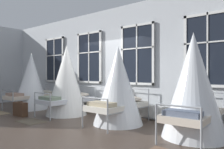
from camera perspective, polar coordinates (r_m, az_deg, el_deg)
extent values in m
plane|color=#4C3D33|center=(6.59, -6.68, -11.67)|extent=(21.38, 21.38, 0.00)
cube|color=silver|center=(7.41, 0.26, 3.55)|extent=(11.69, 0.10, 3.58)
cube|color=black|center=(9.57, -14.89, 3.74)|extent=(1.18, 0.02, 1.87)
cube|color=silver|center=(9.55, -14.89, -1.66)|extent=(1.18, 0.06, 0.07)
cube|color=silver|center=(9.67, -14.89, 9.07)|extent=(1.18, 0.06, 0.07)
cube|color=silver|center=(10.02, -16.80, 3.57)|extent=(0.07, 0.06, 1.87)
cube|color=silver|center=(9.13, -12.80, 3.91)|extent=(0.07, 0.06, 1.87)
cube|color=silver|center=(9.57, -14.89, 3.74)|extent=(0.04, 0.06, 1.87)
cube|color=silver|center=(9.58, -14.89, 4.85)|extent=(1.18, 0.06, 0.04)
cube|color=black|center=(8.02, -6.03, 4.45)|extent=(1.18, 0.02, 1.87)
cube|color=silver|center=(8.00, -6.03, -1.99)|extent=(1.18, 0.06, 0.07)
cube|color=silver|center=(8.14, -6.04, 10.78)|extent=(1.18, 0.06, 0.07)
cube|color=silver|center=(8.42, -8.75, 4.24)|extent=(0.07, 0.06, 1.87)
cube|color=silver|center=(7.64, -3.04, 4.66)|extent=(0.07, 0.06, 1.87)
cube|color=silver|center=(8.02, -6.03, 4.45)|extent=(0.04, 0.06, 1.87)
cube|color=silver|center=(8.04, -6.04, 5.78)|extent=(1.18, 0.06, 0.04)
cube|color=black|center=(6.75, 6.60, 5.27)|extent=(1.18, 0.02, 1.87)
cube|color=silver|center=(6.73, 6.60, -2.39)|extent=(1.18, 0.06, 0.07)
cube|color=silver|center=(6.89, 6.60, 12.74)|extent=(1.18, 0.06, 0.07)
cube|color=silver|center=(7.06, 2.74, 5.04)|extent=(0.07, 0.06, 1.87)
cube|color=silver|center=(6.47, 10.81, 5.48)|extent=(0.07, 0.06, 1.87)
cube|color=silver|center=(6.75, 6.60, 5.27)|extent=(0.04, 0.06, 1.87)
cube|color=silver|center=(6.77, 6.60, 6.84)|extent=(1.18, 0.06, 0.04)
cube|color=black|center=(5.93, 23.84, 5.97)|extent=(1.18, 0.02, 1.87)
cube|color=silver|center=(5.91, 23.83, -2.74)|extent=(1.18, 0.06, 0.07)
cube|color=silver|center=(6.09, 23.85, 14.42)|extent=(1.18, 0.06, 0.07)
cube|color=silver|center=(6.10, 18.75, 5.81)|extent=(0.07, 0.06, 1.87)
cube|color=silver|center=(5.93, 23.84, 5.97)|extent=(0.04, 0.06, 1.87)
cube|color=silver|center=(5.96, 23.84, 7.76)|extent=(1.18, 0.06, 0.04)
cube|color=silver|center=(7.38, -0.36, -8.42)|extent=(6.77, 0.10, 0.36)
cylinder|color=#9EA3A8|center=(9.82, -17.04, -5.12)|extent=(0.04, 0.04, 0.90)
cylinder|color=#9EA3A8|center=(9.14, -14.19, -5.51)|extent=(0.04, 0.04, 0.90)
cylinder|color=#9EA3A8|center=(8.97, -26.88, -6.04)|extent=(0.04, 0.04, 0.77)
cylinder|color=#9EA3A8|center=(8.22, -24.58, -6.60)|extent=(0.04, 0.04, 0.77)
cylinder|color=#9EA3A8|center=(9.36, -21.73, -5.58)|extent=(0.08, 1.82, 0.03)
cylinder|color=#9EA3A8|center=(8.64, -19.10, -6.05)|extent=(0.08, 1.82, 0.03)
cylinder|color=#9EA3A8|center=(9.44, -15.67, -2.58)|extent=(0.83, 0.05, 0.03)
cylinder|color=#9EA3A8|center=(8.55, -25.78, -3.74)|extent=(0.83, 0.05, 0.03)
cube|color=beige|center=(8.99, -20.47, -5.38)|extent=(0.90, 1.86, 0.13)
ellipsoid|color=#B7B2A3|center=(9.33, -16.88, -4.34)|extent=(0.65, 0.42, 0.14)
cube|color=gray|center=(8.68, -24.21, -4.81)|extent=(0.69, 0.38, 0.10)
cone|color=white|center=(8.95, -20.47, -1.60)|extent=(1.35, 1.35, 2.16)
cylinder|color=#9EA3A8|center=(8.28, -8.66, -6.09)|extent=(0.04, 0.04, 0.90)
cylinder|color=#9EA3A8|center=(7.68, -4.54, -6.57)|extent=(0.04, 0.04, 0.90)
cylinder|color=#9EA3A8|center=(7.23, -19.65, -7.52)|extent=(0.04, 0.04, 0.77)
cylinder|color=#9EA3A8|center=(6.53, -15.92, -8.33)|extent=(0.04, 0.04, 0.77)
cylinder|color=#9EA3A8|center=(7.72, -13.77, -6.78)|extent=(0.08, 1.82, 0.03)
cylinder|color=#9EA3A8|center=(7.07, -9.76, -7.41)|extent=(0.08, 1.82, 0.03)
cylinder|color=#9EA3A8|center=(7.94, -6.68, -3.08)|extent=(0.83, 0.06, 0.03)
cylinder|color=#9EA3A8|center=(6.83, -17.88, -4.70)|extent=(0.83, 0.06, 0.03)
cube|color=silver|center=(7.38, -11.86, -6.57)|extent=(0.90, 1.86, 0.13)
ellipsoid|color=beige|center=(7.80, -7.97, -5.21)|extent=(0.65, 0.42, 0.14)
cube|color=slate|center=(6.99, -16.07, -5.99)|extent=(0.69, 0.38, 0.10)
cone|color=white|center=(7.33, -11.86, -1.38)|extent=(1.35, 1.35, 2.31)
cylinder|color=#9EA3A8|center=(6.88, 3.54, -7.35)|extent=(0.04, 0.04, 0.90)
cylinder|color=#9EA3A8|center=(6.43, 9.58, -7.88)|extent=(0.04, 0.04, 0.90)
cylinder|color=#9EA3A8|center=(5.54, -7.77, -9.85)|extent=(0.04, 0.04, 0.77)
cylinder|color=#9EA3A8|center=(4.97, -1.17, -11.00)|extent=(0.04, 0.04, 0.77)
cylinder|color=#9EA3A8|center=(6.18, -1.48, -8.50)|extent=(0.07, 1.82, 0.03)
cylinder|color=#9EA3A8|center=(5.68, 4.92, -9.27)|extent=(0.07, 1.82, 0.03)
cylinder|color=#9EA3A8|center=(6.60, 6.46, -3.73)|extent=(0.83, 0.05, 0.03)
cylinder|color=#9EA3A8|center=(5.19, -4.65, -6.21)|extent=(0.83, 0.05, 0.03)
cube|color=silver|center=(5.91, 1.58, -8.25)|extent=(0.89, 1.86, 0.13)
ellipsoid|color=beige|center=(6.43, 5.28, -6.34)|extent=(0.65, 0.41, 0.14)
cube|color=tan|center=(5.40, -2.71, -7.78)|extent=(0.69, 0.38, 0.10)
cone|color=white|center=(5.85, 1.58, -2.76)|extent=(1.35, 1.35, 2.10)
cylinder|color=#9EA3A8|center=(5.97, 19.42, -8.50)|extent=(0.04, 0.04, 0.90)
cylinder|color=#9EA3A8|center=(5.76, 27.35, -8.82)|extent=(0.04, 0.04, 0.90)
cylinder|color=#9EA3A8|center=(4.33, 11.53, -12.68)|extent=(0.04, 0.04, 0.77)
cylinder|color=#9EA3A8|center=(4.04, 22.43, -13.63)|extent=(0.04, 0.04, 0.77)
cylinder|color=#9EA3A8|center=(5.14, 16.13, -10.28)|extent=(0.04, 1.82, 0.03)
cylinder|color=#9EA3A8|center=(4.89, 25.35, -10.80)|extent=(0.04, 1.82, 0.03)
cylinder|color=#9EA3A8|center=(5.80, 23.32, -4.27)|extent=(0.83, 0.04, 0.03)
cylinder|color=#9EA3A8|center=(4.09, 16.78, -7.92)|extent=(0.83, 0.04, 0.03)
cube|color=beige|center=(4.99, 20.62, -9.81)|extent=(0.86, 1.84, 0.13)
ellipsoid|color=silver|center=(5.60, 22.69, -7.30)|extent=(0.64, 0.40, 0.14)
cube|color=slate|center=(4.36, 18.04, -9.69)|extent=(0.68, 0.36, 0.10)
cone|color=white|center=(4.92, 20.63, -2.56)|extent=(1.35, 1.35, 2.23)
cube|color=brown|center=(6.67, -20.52, -11.49)|extent=(0.80, 0.56, 0.01)
cube|color=#472D1E|center=(7.63, -22.99, -8.38)|extent=(0.57, 0.22, 0.44)
cube|color=tan|center=(7.68, -22.30, -8.32)|extent=(0.50, 0.03, 0.03)
torus|color=#472D1E|center=(7.60, -22.99, -6.63)|extent=(0.15, 0.15, 0.02)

